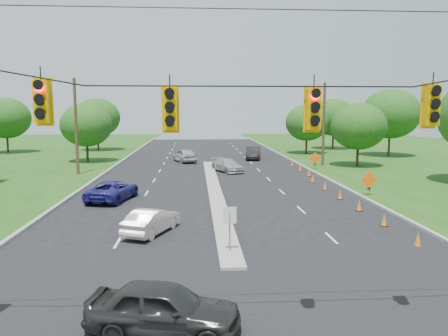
{
  "coord_description": "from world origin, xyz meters",
  "views": [
    {
      "loc": [
        -1.4,
        -11.64,
        6.02
      ],
      "look_at": [
        0.2,
        12.67,
        2.8
      ],
      "focal_mm": 35.0,
      "sensor_mm": 36.0,
      "label": 1
    }
  ],
  "objects": [
    {
      "name": "ground",
      "position": [
        0.0,
        0.0,
        0.0
      ],
      "size": [
        160.0,
        160.0,
        0.0
      ],
      "primitive_type": "plane",
      "color": "black",
      "rests_on": "ground"
    },
    {
      "name": "cross_street",
      "position": [
        0.0,
        0.0,
        0.0
      ],
      "size": [
        160.0,
        14.0,
        0.02
      ],
      "primitive_type": "cube",
      "color": "black",
      "rests_on": "ground"
    },
    {
      "name": "curb_left",
      "position": [
        -10.1,
        30.0,
        0.0
      ],
      "size": [
        0.25,
        110.0,
        0.16
      ],
      "primitive_type": "cube",
      "color": "gray",
      "rests_on": "ground"
    },
    {
      "name": "curb_right",
      "position": [
        10.1,
        30.0,
        0.0
      ],
      "size": [
        0.25,
        110.0,
        0.16
      ],
      "primitive_type": "cube",
      "color": "gray",
      "rests_on": "ground"
    },
    {
      "name": "median",
      "position": [
        0.0,
        21.0,
        0.0
      ],
      "size": [
        1.0,
        34.0,
        0.18
      ],
      "primitive_type": "cube",
      "color": "gray",
      "rests_on": "ground"
    },
    {
      "name": "median_sign",
      "position": [
        0.0,
        6.0,
        1.46
      ],
      "size": [
        0.55,
        0.06,
        2.05
      ],
      "color": "gray",
      "rests_on": "ground"
    },
    {
      "name": "signal_span",
      "position": [
        -0.05,
        -1.0,
        4.97
      ],
      "size": [
        25.6,
        0.32,
        9.0
      ],
      "color": "#422D1C",
      "rests_on": "ground"
    },
    {
      "name": "utility_pole_far_left",
      "position": [
        -12.5,
        30.0,
        4.5
      ],
      "size": [
        0.28,
        0.28,
        9.0
      ],
      "primitive_type": "cylinder",
      "color": "#422D1C",
      "rests_on": "ground"
    },
    {
      "name": "utility_pole_far_right",
      "position": [
        12.5,
        35.0,
        4.5
      ],
      "size": [
        0.28,
        0.28,
        9.0
      ],
      "primitive_type": "cylinder",
      "color": "#422D1C",
      "rests_on": "ground"
    },
    {
      "name": "cone_1",
      "position": [
        8.41,
        6.5,
        0.35
      ],
      "size": [
        0.32,
        0.32,
        0.7
      ],
      "primitive_type": "cone",
      "color": "orange",
      "rests_on": "ground"
    },
    {
      "name": "cone_2",
      "position": [
        8.41,
        10.0,
        0.35
      ],
      "size": [
        0.32,
        0.32,
        0.7
      ],
      "primitive_type": "cone",
      "color": "orange",
      "rests_on": "ground"
    },
    {
      "name": "cone_3",
      "position": [
        8.41,
        13.5,
        0.35
      ],
      "size": [
        0.32,
        0.32,
        0.7
      ],
      "primitive_type": "cone",
      "color": "orange",
      "rests_on": "ground"
    },
    {
      "name": "cone_4",
      "position": [
        8.41,
        17.0,
        0.35
      ],
      "size": [
        0.32,
        0.32,
        0.7
      ],
      "primitive_type": "cone",
      "color": "orange",
      "rests_on": "ground"
    },
    {
      "name": "cone_5",
      "position": [
        8.41,
        20.5,
        0.35
      ],
      "size": [
        0.32,
        0.32,
        0.7
      ],
      "primitive_type": "cone",
      "color": "orange",
      "rests_on": "ground"
    },
    {
      "name": "cone_6",
      "position": [
        8.41,
        24.0,
        0.35
      ],
      "size": [
        0.32,
        0.32,
        0.7
      ],
      "primitive_type": "cone",
      "color": "orange",
      "rests_on": "ground"
    },
    {
      "name": "cone_7",
      "position": [
        9.01,
        27.5,
        0.35
      ],
      "size": [
        0.32,
        0.32,
        0.7
      ],
      "primitive_type": "cone",
      "color": "orange",
      "rests_on": "ground"
    },
    {
      "name": "cone_8",
      "position": [
        9.01,
        31.0,
        0.35
      ],
      "size": [
        0.32,
        0.32,
        0.7
      ],
      "primitive_type": "cone",
      "color": "orange",
      "rests_on": "ground"
    },
    {
      "name": "cone_9",
      "position": [
        9.01,
        34.5,
        0.35
      ],
      "size": [
        0.32,
        0.32,
        0.7
      ],
      "primitive_type": "cone",
      "color": "orange",
      "rests_on": "ground"
    },
    {
      "name": "work_sign_1",
      "position": [
        10.8,
        18.0,
        1.09
      ],
      "size": [
        1.27,
        0.58,
        1.37
      ],
      "color": "black",
      "rests_on": "ground"
    },
    {
      "name": "work_sign_2",
      "position": [
        10.8,
        32.0,
        1.09
      ],
      "size": [
        1.27,
        0.58,
        1.37
      ],
      "color": "black",
      "rests_on": "ground"
    },
    {
      "name": "tree_4",
      "position": [
        -28.0,
        52.0,
        4.96
      ],
      "size": [
        6.72,
        6.72,
        7.84
      ],
      "color": "black",
      "rests_on": "ground"
    },
    {
      "name": "tree_5",
      "position": [
        -14.0,
        40.0,
        4.34
      ],
      "size": [
        5.88,
        5.88,
        6.86
      ],
      "color": "black",
      "rests_on": "ground"
    },
    {
      "name": "tree_6",
      "position": [
        -16.0,
        55.0,
        4.96
      ],
      "size": [
        6.72,
        6.72,
        7.84
      ],
      "color": "black",
      "rests_on": "ground"
    },
    {
      "name": "tree_9",
      "position": [
        16.0,
        34.0,
        4.34
      ],
      "size": [
        5.88,
        5.88,
        6.86
      ],
      "color": "black",
      "rests_on": "ground"
    },
    {
      "name": "tree_10",
      "position": [
        24.0,
        44.0,
        5.58
      ],
      "size": [
        7.56,
        7.56,
        8.82
      ],
      "color": "black",
      "rests_on": "ground"
    },
    {
      "name": "tree_11",
      "position": [
        20.0,
        55.0,
        4.96
      ],
      "size": [
        6.72,
        6.72,
        7.84
      ],
      "color": "black",
      "rests_on": "ground"
    },
    {
      "name": "tree_12",
      "position": [
        14.0,
        48.0,
        4.34
      ],
      "size": [
        5.88,
        5.88,
        6.86
      ],
      "color": "black",
      "rests_on": "ground"
    },
    {
      "name": "black_sedan",
      "position": [
        -2.29,
        -0.37,
        0.71
      ],
      "size": [
        4.44,
        2.51,
        1.43
      ],
      "primitive_type": "imported",
      "rotation": [
        0.0,
        0.0,
        1.36
      ],
      "color": "#262626",
      "rests_on": "ground"
    },
    {
      "name": "white_sedan",
      "position": [
        -3.58,
        9.49,
        0.63
      ],
      "size": [
        2.72,
        4.02,
        1.25
      ],
      "primitive_type": "imported",
      "rotation": [
        0.0,
        0.0,
        2.74
      ],
      "color": "beige",
      "rests_on": "ground"
    },
    {
      "name": "blue_pickup",
      "position": [
        -6.99,
        17.72,
        0.68
      ],
      "size": [
        3.31,
        5.25,
        1.35
      ],
      "primitive_type": "imported",
      "rotation": [
        0.0,
        0.0,
        2.91
      ],
      "color": "navy",
      "rests_on": "ground"
    },
    {
      "name": "silver_car_far",
      "position": [
        1.74,
        30.92,
        0.64
      ],
      "size": [
        3.47,
        4.78,
        1.29
      ],
      "primitive_type": "imported",
      "rotation": [
        0.0,
        0.0,
        0.42
      ],
      "color": "#A1A1A1",
      "rests_on": "ground"
    },
    {
      "name": "silver_car_oncoming",
      "position": [
        -2.68,
        39.47,
        0.79
      ],
      "size": [
        3.36,
        4.97,
        1.57
      ],
      "primitive_type": "imported",
      "rotation": [
        0.0,
        0.0,
        3.5
      ],
      "color": "#B0B0B0",
      "rests_on": "ground"
    },
    {
      "name": "dark_car_receding",
      "position": [
        5.79,
        41.93,
        0.79
      ],
      "size": [
        2.52,
        5.0,
        1.57
      ],
      "primitive_type": "imported",
      "rotation": [
        0.0,
        0.0,
        -0.19
      ],
      "color": "black",
      "rests_on": "ground"
    }
  ]
}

